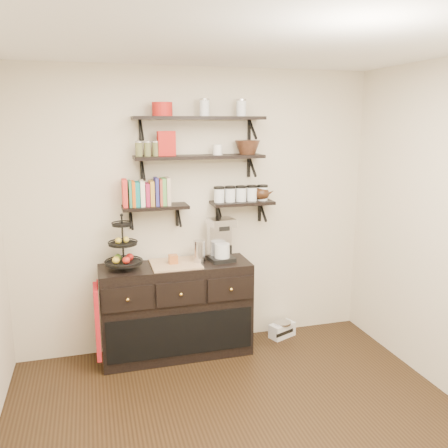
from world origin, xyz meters
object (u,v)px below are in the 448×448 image
Objects in this scene: coffee_maker at (221,240)px; radio at (282,329)px; fruit_stand at (124,251)px; sideboard at (176,310)px.

radio is at bearing -2.75° from coffee_maker.
coffee_maker is (0.91, 0.02, 0.03)m from fruit_stand.
coffee_maker is at bearing 1.56° from fruit_stand.
coffee_maker reaches higher than radio.
fruit_stand is 1.87m from radio.
coffee_maker is 1.36× the size of radio.
fruit_stand is (-0.47, 0.00, 0.62)m from sideboard.
radio is (1.12, 0.07, -0.37)m from sideboard.
sideboard is 2.88× the size of fruit_stand.
fruit_stand is at bearing 159.45° from radio.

